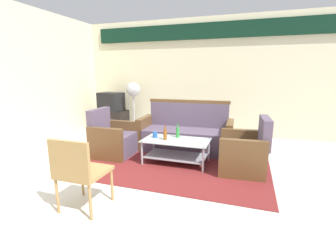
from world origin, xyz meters
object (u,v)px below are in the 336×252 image
at_px(bottle_green, 178,132).
at_px(cup, 155,135).
at_px(couch, 186,134).
at_px(coffee_table, 176,148).
at_px(television, 111,102).
at_px(armchair_right, 244,153).
at_px(wicker_chair, 79,169).
at_px(armchair_left, 113,140).
at_px(bottle_brown, 165,134).
at_px(pedestal_fan, 133,92).
at_px(tv_stand, 112,120).

bearing_deg(bottle_green, cup, -159.41).
relative_size(couch, coffee_table, 1.66).
bearing_deg(television, coffee_table, 150.24).
height_order(armchair_right, wicker_chair, armchair_right).
bearing_deg(armchair_left, wicker_chair, 19.20).
bearing_deg(armchair_right, bottle_brown, 88.19).
bearing_deg(bottle_brown, pedestal_fan, 128.47).
relative_size(tv_stand, television, 1.22).
relative_size(bottle_brown, television, 0.37).
bearing_deg(tv_stand, armchair_left, -58.04).
height_order(armchair_left, bottle_brown, armchair_left).
bearing_deg(bottle_green, television, 144.31).
bearing_deg(armchair_right, couch, 51.86).
bearing_deg(armchair_right, wicker_chair, 131.80).
height_order(armchair_right, pedestal_fan, pedestal_fan).
relative_size(bottle_brown, cup, 2.40).
distance_m(armchair_left, coffee_table, 1.23).
relative_size(bottle_green, wicker_chair, 0.28).
height_order(armchair_left, pedestal_fan, pedestal_fan).
bearing_deg(bottle_brown, bottle_green, 53.50).
bearing_deg(armchair_left, pedestal_fan, -166.43).
distance_m(couch, wicker_chair, 2.55).
bearing_deg(bottle_brown, cup, 160.63).
distance_m(couch, tv_stand, 2.56).
bearing_deg(bottle_brown, armchair_right, 2.45).
bearing_deg(couch, coffee_table, 90.13).
height_order(bottle_green, television, television).
xyz_separation_m(pedestal_fan, wicker_chair, (1.14, -3.61, -0.52)).
relative_size(cup, pedestal_fan, 0.08).
bearing_deg(bottle_green, bottle_brown, -126.50).
bearing_deg(armchair_left, bottle_green, 95.04).
bearing_deg(bottle_green, tv_stand, 144.35).
bearing_deg(armchair_left, tv_stand, -149.15).
bearing_deg(bottle_brown, coffee_table, 14.23).
relative_size(coffee_table, pedestal_fan, 0.87).
xyz_separation_m(armchair_left, coffee_table, (1.23, -0.04, -0.02)).
xyz_separation_m(armchair_left, television, (-1.12, 1.80, 0.47)).
distance_m(coffee_table, bottle_brown, 0.29).
xyz_separation_m(cup, wicker_chair, (-0.19, -1.75, 0.03)).
bearing_deg(cup, bottle_green, 20.59).
height_order(pedestal_fan, wicker_chair, pedestal_fan).
relative_size(cup, wicker_chair, 0.12).
relative_size(armchair_left, cup, 8.50).
bearing_deg(armchair_right, bottle_green, 77.72).
bearing_deg(couch, tv_stand, -27.01).
bearing_deg(couch, television, -27.06).
relative_size(armchair_left, wicker_chair, 1.01).
distance_m(couch, bottle_green, 0.62).
bearing_deg(armchair_right, tv_stand, 57.78).
distance_m(armchair_right, tv_stand, 3.90).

